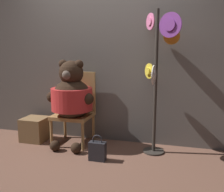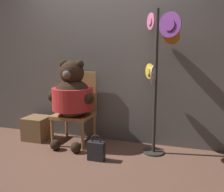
{
  "view_description": "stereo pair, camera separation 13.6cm",
  "coord_description": "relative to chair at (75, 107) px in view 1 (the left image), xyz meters",
  "views": [
    {
      "loc": [
        1.05,
        -2.74,
        1.33
      ],
      "look_at": [
        0.18,
        0.42,
        0.74
      ],
      "focal_mm": 40.0,
      "sensor_mm": 36.0,
      "label": 1
    },
    {
      "loc": [
        1.18,
        -2.7,
        1.33
      ],
      "look_at": [
        0.18,
        0.42,
        0.74
      ],
      "focal_mm": 40.0,
      "sensor_mm": 36.0,
      "label": 2
    }
  ],
  "objects": [
    {
      "name": "hat_display_rack",
      "position": [
        1.19,
        -0.1,
        0.54
      ],
      "size": [
        0.46,
        0.5,
        1.84
      ],
      "color": "#332D28",
      "rests_on": "ground_plane"
    },
    {
      "name": "wall_back",
      "position": [
        0.42,
        0.25,
        0.67
      ],
      "size": [
        8.0,
        0.1,
        2.41
      ],
      "color": "#66605B",
      "rests_on": "ground_plane"
    },
    {
      "name": "wooden_crate",
      "position": [
        -0.62,
        -0.12,
        -0.36
      ],
      "size": [
        0.35,
        0.35,
        0.35
      ],
      "color": "brown",
      "rests_on": "ground_plane"
    },
    {
      "name": "ground_plane",
      "position": [
        0.42,
        -0.55,
        -0.53
      ],
      "size": [
        14.0,
        14.0,
        0.0
      ],
      "primitive_type": "plane",
      "color": "brown"
    },
    {
      "name": "chair",
      "position": [
        0.0,
        0.0,
        0.0
      ],
      "size": [
        0.53,
        0.49,
        1.03
      ],
      "color": "#B2844C",
      "rests_on": "ground_plane"
    },
    {
      "name": "handbag_on_ground",
      "position": [
        0.52,
        -0.55,
        -0.41
      ],
      "size": [
        0.21,
        0.1,
        0.33
      ],
      "color": "#232328",
      "rests_on": "ground_plane"
    },
    {
      "name": "teddy_bear",
      "position": [
        0.03,
        -0.18,
        0.18
      ],
      "size": [
        0.69,
        0.61,
        1.22
      ],
      "color": "black",
      "rests_on": "ground_plane"
    }
  ]
}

